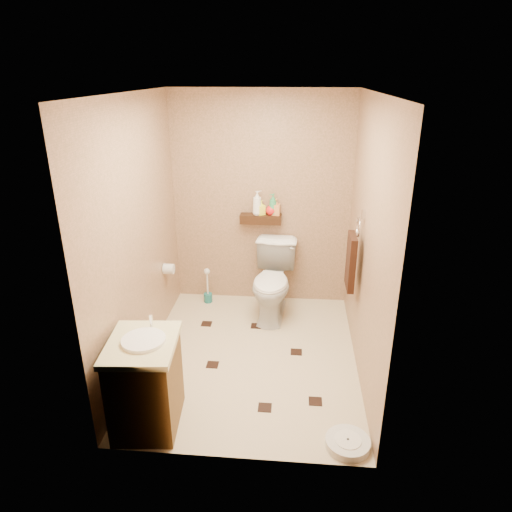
# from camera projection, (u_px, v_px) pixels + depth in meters

# --- Properties ---
(ground) EXTENTS (2.50, 2.50, 0.00)m
(ground) POSITION_uv_depth(u_px,v_px,m) (251.00, 356.00, 4.40)
(ground) COLOR #C6B190
(ground) RESTS_ON ground
(wall_back) EXTENTS (2.00, 0.04, 2.40)m
(wall_back) POSITION_uv_depth(u_px,v_px,m) (261.00, 201.00, 5.10)
(wall_back) COLOR #A57A5E
(wall_back) RESTS_ON ground
(wall_front) EXTENTS (2.00, 0.04, 2.40)m
(wall_front) POSITION_uv_depth(u_px,v_px,m) (230.00, 309.00, 2.79)
(wall_front) COLOR #A57A5E
(wall_front) RESTS_ON ground
(wall_left) EXTENTS (0.04, 2.50, 2.40)m
(wall_left) POSITION_uv_depth(u_px,v_px,m) (138.00, 236.00, 4.03)
(wall_left) COLOR #A57A5E
(wall_left) RESTS_ON ground
(wall_right) EXTENTS (0.04, 2.50, 2.40)m
(wall_right) POSITION_uv_depth(u_px,v_px,m) (367.00, 243.00, 3.86)
(wall_right) COLOR #A57A5E
(wall_right) RESTS_ON ground
(ceiling) EXTENTS (2.00, 2.50, 0.02)m
(ceiling) POSITION_uv_depth(u_px,v_px,m) (249.00, 93.00, 3.49)
(ceiling) COLOR white
(ceiling) RESTS_ON wall_back
(wall_shelf) EXTENTS (0.46, 0.14, 0.10)m
(wall_shelf) POSITION_uv_depth(u_px,v_px,m) (261.00, 219.00, 5.09)
(wall_shelf) COLOR #361A0E
(wall_shelf) RESTS_ON wall_back
(floor_accents) EXTENTS (1.25, 1.38, 0.01)m
(floor_accents) POSITION_uv_depth(u_px,v_px,m) (256.00, 359.00, 4.35)
(floor_accents) COLOR black
(floor_accents) RESTS_ON ground
(toilet) EXTENTS (0.51, 0.83, 0.82)m
(toilet) POSITION_uv_depth(u_px,v_px,m) (273.00, 282.00, 5.00)
(toilet) COLOR white
(toilet) RESTS_ON ground
(vanity) EXTENTS (0.54, 0.64, 0.85)m
(vanity) POSITION_uv_depth(u_px,v_px,m) (146.00, 382.00, 3.44)
(vanity) COLOR brown
(vanity) RESTS_ON ground
(bathroom_scale) EXTENTS (0.38, 0.38, 0.07)m
(bathroom_scale) POSITION_uv_depth(u_px,v_px,m) (348.00, 443.00, 3.33)
(bathroom_scale) COLOR silver
(bathroom_scale) RESTS_ON ground
(toilet_brush) EXTENTS (0.10, 0.10, 0.43)m
(toilet_brush) POSITION_uv_depth(u_px,v_px,m) (208.00, 290.00, 5.38)
(toilet_brush) COLOR #1B6A6C
(toilet_brush) RESTS_ON ground
(towel_ring) EXTENTS (0.12, 0.30, 0.76)m
(towel_ring) POSITION_uv_depth(u_px,v_px,m) (351.00, 259.00, 4.20)
(towel_ring) COLOR silver
(towel_ring) RESTS_ON wall_right
(toilet_paper) EXTENTS (0.12, 0.11, 0.12)m
(toilet_paper) POSITION_uv_depth(u_px,v_px,m) (169.00, 269.00, 4.85)
(toilet_paper) COLOR silver
(toilet_paper) RESTS_ON wall_left
(bottle_a) EXTENTS (0.14, 0.14, 0.27)m
(bottle_a) POSITION_uv_depth(u_px,v_px,m) (257.00, 203.00, 5.03)
(bottle_a) COLOR white
(bottle_a) RESTS_ON wall_shelf
(bottle_b) EXTENTS (0.10, 0.10, 0.16)m
(bottle_b) POSITION_uv_depth(u_px,v_px,m) (261.00, 208.00, 5.04)
(bottle_b) COLOR #FEFF35
(bottle_b) RESTS_ON wall_shelf
(bottle_c) EXTENTS (0.14, 0.14, 0.15)m
(bottle_c) POSITION_uv_depth(u_px,v_px,m) (271.00, 208.00, 5.04)
(bottle_c) COLOR red
(bottle_c) RESTS_ON wall_shelf
(bottle_d) EXTENTS (0.13, 0.13, 0.24)m
(bottle_d) POSITION_uv_depth(u_px,v_px,m) (273.00, 204.00, 5.02)
(bottle_d) COLOR #349D5F
(bottle_d) RESTS_ON wall_shelf
(bottle_e) EXTENTS (0.09, 0.09, 0.18)m
(bottle_e) POSITION_uv_depth(u_px,v_px,m) (276.00, 207.00, 5.03)
(bottle_e) COLOR #E48A4C
(bottle_e) RESTS_ON wall_shelf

